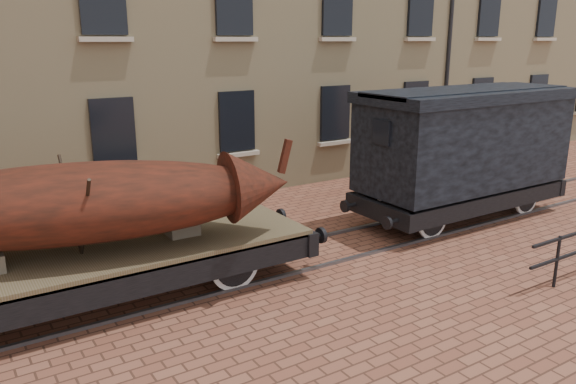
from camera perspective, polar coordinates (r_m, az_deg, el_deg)
ground at (r=12.05m, az=1.79°, el=-6.42°), size 90.00×90.00×0.00m
rail_track at (r=12.04m, az=1.79°, el=-6.29°), size 30.00×1.52×0.06m
flatcar_wagon at (r=10.12m, az=-19.16°, el=-6.78°), size 8.51×2.31×1.28m
iron_boat at (r=9.74m, az=-20.70°, el=-1.01°), size 7.36×3.49×1.74m
goods_van at (r=14.64m, az=17.52°, el=5.18°), size 6.37×2.32×3.30m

